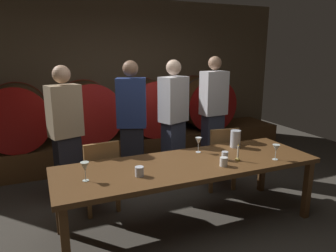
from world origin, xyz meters
TOP-DOWN VIEW (x-y plane):
  - ground_plane at (0.00, 0.00)m, footprint 8.88×8.88m
  - back_wall at (0.00, 3.02)m, footprint 6.83×0.24m
  - barrel_shelf at (0.00, 2.47)m, footprint 6.15×0.90m
  - wine_barrel_far_left at (-1.59, 2.47)m, footprint 0.97×0.84m
  - wine_barrel_center_left at (-0.53, 2.47)m, footprint 0.97×0.84m
  - wine_barrel_center_right at (0.55, 2.47)m, footprint 0.97×0.84m
  - wine_barrel_far_right at (1.62, 2.47)m, footprint 0.97×0.84m
  - dining_table at (0.13, 0.09)m, footprint 2.78×0.89m
  - chair_left at (-0.68, 0.76)m, footprint 0.43×0.43m
  - chair_right at (0.95, 0.75)m, footprint 0.44×0.44m
  - guest_far_left at (-0.99, 1.24)m, footprint 0.43×0.34m
  - guest_center_left at (-0.15, 1.23)m, footprint 0.44×0.36m
  - guest_center_right at (0.45, 1.21)m, footprint 0.44×0.37m
  - guest_far_right at (1.19, 1.38)m, footprint 0.40×0.26m
  - candle_center at (0.64, -0.06)m, footprint 0.05×0.05m
  - pitcher at (0.90, 0.36)m, footprint 0.12×0.12m
  - wine_glass_left at (-0.94, 0.04)m, footprint 0.08×0.08m
  - wine_glass_center at (0.39, 0.36)m, footprint 0.07×0.07m
  - wine_glass_right at (1.04, -0.19)m, footprint 0.08×0.08m
  - cup_left at (-0.46, -0.05)m, footprint 0.08×0.08m
  - cup_center at (0.41, -0.14)m, footprint 0.08×0.08m
  - cup_right at (0.52, 0.01)m, footprint 0.07×0.07m

SIDE VIEW (x-z plane):
  - ground_plane at x=0.00m, z-range 0.00..0.00m
  - barrel_shelf at x=0.00m, z-range 0.00..0.43m
  - chair_left at x=-0.68m, z-range 0.05..0.93m
  - chair_right at x=0.95m, z-range 0.05..0.93m
  - dining_table at x=0.13m, z-range 0.30..1.03m
  - cup_center at x=0.41m, z-range 0.72..0.82m
  - cup_left at x=-0.46m, z-range 0.72..0.82m
  - cup_right at x=0.52m, z-range 0.72..0.82m
  - candle_center at x=0.64m, z-range 0.68..0.87m
  - pitcher at x=0.90m, z-range 0.72..0.93m
  - wine_glass_right at x=1.04m, z-range 0.77..0.93m
  - wine_glass_center at x=0.39m, z-range 0.77..0.94m
  - wine_glass_left at x=-0.94m, z-range 0.77..0.95m
  - guest_far_left at x=-0.99m, z-range 0.03..1.73m
  - guest_center_left at x=-0.15m, z-range 0.02..1.78m
  - wine_barrel_far_left at x=-1.59m, z-range 0.42..1.39m
  - wine_barrel_center_left at x=-0.53m, z-range 0.42..1.39m
  - wine_barrel_center_right at x=0.55m, z-range 0.42..1.39m
  - wine_barrel_far_right at x=1.62m, z-range 0.42..1.39m
  - guest_center_right at x=0.45m, z-range 0.03..1.78m
  - guest_far_right at x=1.19m, z-range 0.03..1.82m
  - back_wall at x=0.00m, z-range 0.00..2.77m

